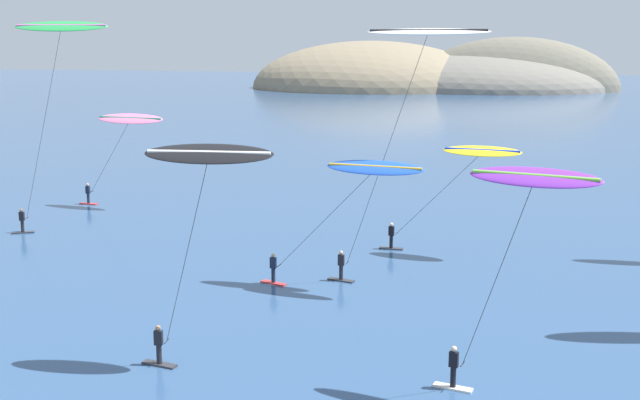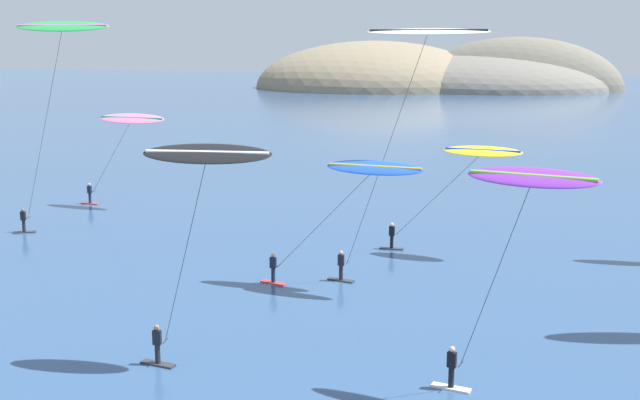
{
  "view_description": "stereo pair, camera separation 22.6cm",
  "coord_description": "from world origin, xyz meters",
  "px_view_note": "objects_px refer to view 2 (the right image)",
  "views": [
    {
      "loc": [
        12.21,
        -18.39,
        13.02
      ],
      "look_at": [
        2.06,
        23.67,
        4.35
      ],
      "focal_mm": 45.0,
      "sensor_mm": 36.0,
      "label": 1
    },
    {
      "loc": [
        12.43,
        -18.34,
        13.02
      ],
      "look_at": [
        2.06,
        23.67,
        4.35
      ],
      "focal_mm": 45.0,
      "sensor_mm": 36.0,
      "label": 2
    }
  ],
  "objects_px": {
    "kitesurfer_yellow": "(474,159)",
    "kitesurfer_pink": "(128,125)",
    "kitesurfer_black": "(203,170)",
    "kitesurfer_purple": "(523,201)",
    "kitesurfer_blue": "(364,179)",
    "kitesurfer_green": "(59,42)",
    "kitesurfer_white": "(420,53)"
  },
  "relations": [
    {
      "from": "kitesurfer_green",
      "to": "kitesurfer_pink",
      "type": "bearing_deg",
      "value": 89.92
    },
    {
      "from": "kitesurfer_pink",
      "to": "kitesurfer_blue",
      "type": "relative_size",
      "value": 0.88
    },
    {
      "from": "kitesurfer_pink",
      "to": "kitesurfer_blue",
      "type": "distance_m",
      "value": 27.82
    },
    {
      "from": "kitesurfer_yellow",
      "to": "kitesurfer_blue",
      "type": "height_order",
      "value": "kitesurfer_blue"
    },
    {
      "from": "kitesurfer_yellow",
      "to": "kitesurfer_blue",
      "type": "relative_size",
      "value": 0.96
    },
    {
      "from": "kitesurfer_black",
      "to": "kitesurfer_green",
      "type": "distance_m",
      "value": 26.48
    },
    {
      "from": "kitesurfer_black",
      "to": "kitesurfer_green",
      "type": "height_order",
      "value": "kitesurfer_green"
    },
    {
      "from": "kitesurfer_green",
      "to": "kitesurfer_yellow",
      "type": "xyz_separation_m",
      "value": [
        26.9,
        0.49,
        -6.86
      ]
    },
    {
      "from": "kitesurfer_yellow",
      "to": "kitesurfer_pink",
      "type": "relative_size",
      "value": 1.09
    },
    {
      "from": "kitesurfer_black",
      "to": "kitesurfer_green",
      "type": "xyz_separation_m",
      "value": [
        -17.62,
        19.17,
        4.8
      ]
    },
    {
      "from": "kitesurfer_yellow",
      "to": "kitesurfer_pink",
      "type": "xyz_separation_m",
      "value": [
        -26.89,
        8.5,
        0.54
      ]
    },
    {
      "from": "kitesurfer_black",
      "to": "kitesurfer_pink",
      "type": "xyz_separation_m",
      "value": [
        -17.61,
        28.16,
        -1.52
      ]
    },
    {
      "from": "kitesurfer_black",
      "to": "kitesurfer_purple",
      "type": "height_order",
      "value": "kitesurfer_black"
    },
    {
      "from": "kitesurfer_yellow",
      "to": "kitesurfer_green",
      "type": "bearing_deg",
      "value": -178.96
    },
    {
      "from": "kitesurfer_green",
      "to": "kitesurfer_black",
      "type": "bearing_deg",
      "value": -47.4
    },
    {
      "from": "kitesurfer_white",
      "to": "kitesurfer_purple",
      "type": "xyz_separation_m",
      "value": [
        5.27,
        -12.94,
        -4.84
      ]
    },
    {
      "from": "kitesurfer_pink",
      "to": "kitesurfer_blue",
      "type": "height_order",
      "value": "kitesurfer_pink"
    },
    {
      "from": "kitesurfer_white",
      "to": "kitesurfer_blue",
      "type": "distance_m",
      "value": 6.96
    },
    {
      "from": "kitesurfer_purple",
      "to": "kitesurfer_yellow",
      "type": "bearing_deg",
      "value": 97.77
    },
    {
      "from": "kitesurfer_black",
      "to": "kitesurfer_purple",
      "type": "relative_size",
      "value": 1.05
    },
    {
      "from": "kitesurfer_black",
      "to": "kitesurfer_pink",
      "type": "distance_m",
      "value": 33.25
    },
    {
      "from": "kitesurfer_white",
      "to": "kitesurfer_blue",
      "type": "relative_size",
      "value": 1.52
    },
    {
      "from": "kitesurfer_white",
      "to": "kitesurfer_pink",
      "type": "distance_m",
      "value": 29.36
    },
    {
      "from": "kitesurfer_yellow",
      "to": "kitesurfer_pink",
      "type": "bearing_deg",
      "value": 162.45
    },
    {
      "from": "kitesurfer_green",
      "to": "kitesurfer_yellow",
      "type": "bearing_deg",
      "value": 1.04
    },
    {
      "from": "kitesurfer_yellow",
      "to": "kitesurfer_blue",
      "type": "xyz_separation_m",
      "value": [
        -5.04,
        -8.7,
        0.07
      ]
    },
    {
      "from": "kitesurfer_green",
      "to": "kitesurfer_pink",
      "type": "relative_size",
      "value": 1.81
    },
    {
      "from": "kitesurfer_black",
      "to": "kitesurfer_purple",
      "type": "bearing_deg",
      "value": -0.89
    },
    {
      "from": "kitesurfer_white",
      "to": "kitesurfer_black",
      "type": "bearing_deg",
      "value": -117.76
    },
    {
      "from": "kitesurfer_green",
      "to": "kitesurfer_blue",
      "type": "height_order",
      "value": "kitesurfer_green"
    },
    {
      "from": "kitesurfer_pink",
      "to": "kitesurfer_blue",
      "type": "xyz_separation_m",
      "value": [
        21.85,
        -17.21,
        -0.47
      ]
    },
    {
      "from": "kitesurfer_purple",
      "to": "kitesurfer_blue",
      "type": "distance_m",
      "value": 13.64
    }
  ]
}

